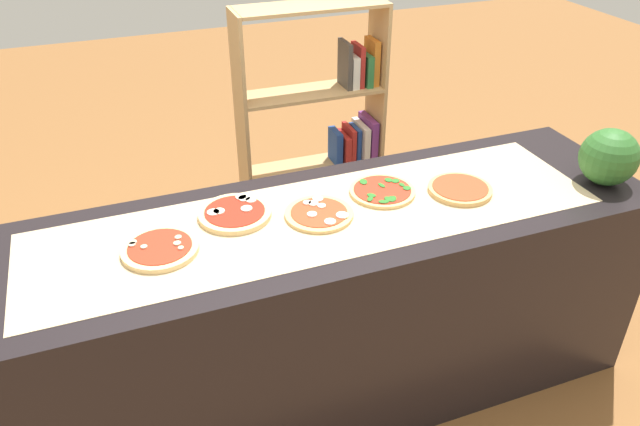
{
  "coord_description": "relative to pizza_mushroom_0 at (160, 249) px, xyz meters",
  "views": [
    {
      "loc": [
        -0.7,
        -1.83,
        2.16
      ],
      "look_at": [
        0.0,
        0.0,
        0.93
      ],
      "focal_mm": 34.65,
      "sensor_mm": 36.0,
      "label": 1
    }
  ],
  "objects": [
    {
      "name": "pizza_spinach_3",
      "position": [
        0.89,
        0.09,
        -0.0
      ],
      "size": [
        0.26,
        0.26,
        0.02
      ],
      "color": "#DBB26B",
      "rests_on": "parchment_paper"
    },
    {
      "name": "pizza_plain_4",
      "position": [
        1.19,
        -0.01,
        0.0
      ],
      "size": [
        0.26,
        0.26,
        0.02
      ],
      "color": "tan",
      "rests_on": "parchment_paper"
    },
    {
      "name": "parchment_paper",
      "position": [
        0.6,
        0.01,
        -0.01
      ],
      "size": [
        2.17,
        0.57,
        0.0
      ],
      "primitive_type": "cube",
      "color": "tan",
      "rests_on": "counter"
    },
    {
      "name": "bookshelf",
      "position": [
        1.11,
        1.2,
        -0.3
      ],
      "size": [
        0.81,
        0.26,
        1.4
      ],
      "color": "tan",
      "rests_on": "ground_plane"
    },
    {
      "name": "pizza_mozzarella_1",
      "position": [
        0.3,
        0.13,
        0.0
      ],
      "size": [
        0.28,
        0.28,
        0.03
      ],
      "color": "#E5C17F",
      "rests_on": "parchment_paper"
    },
    {
      "name": "pizza_mushroom_0",
      "position": [
        0.0,
        0.0,
        0.0
      ],
      "size": [
        0.27,
        0.27,
        0.03
      ],
      "color": "#E5C17F",
      "rests_on": "parchment_paper"
    },
    {
      "name": "ground_plane",
      "position": [
        0.6,
        0.01,
        -0.93
      ],
      "size": [
        12.0,
        12.0,
        0.0
      ],
      "primitive_type": "plane",
      "color": "brown"
    },
    {
      "name": "watermelon",
      "position": [
        1.78,
        -0.15,
        0.1
      ],
      "size": [
        0.23,
        0.23,
        0.23
      ],
      "primitive_type": "sphere",
      "color": "#2D6628",
      "rests_on": "counter"
    },
    {
      "name": "counter",
      "position": [
        0.6,
        0.01,
        -0.47
      ],
      "size": [
        2.69,
        0.75,
        0.91
      ],
      "primitive_type": "cube",
      "color": "black",
      "rests_on": "ground_plane"
    },
    {
      "name": "pizza_mozzarella_2",
      "position": [
        0.6,
        0.02,
        -0.0
      ],
      "size": [
        0.26,
        0.26,
        0.02
      ],
      "color": "#DBB26B",
      "rests_on": "parchment_paper"
    }
  ]
}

